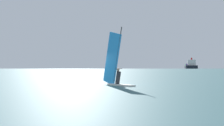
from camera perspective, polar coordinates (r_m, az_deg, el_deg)
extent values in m
plane|color=#386066|center=(22.14, -4.78, -4.40)|extent=(4000.00, 4000.00, 0.00)
cube|color=white|center=(19.77, 1.87, -4.62)|extent=(2.59, 1.96, 0.12)
cylinder|color=black|center=(20.11, 1.16, 1.52)|extent=(0.97, 0.66, 4.16)
cube|color=#268CD8|center=(20.69, 0.01, 0.95)|extent=(2.08, 1.38, 4.17)
cylinder|color=black|center=(20.28, 0.77, -1.20)|extent=(1.31, 0.87, 0.04)
cylinder|color=#2D2D33|center=(20.03, 1.28, -3.08)|extent=(0.62, 0.56, 0.98)
sphere|color=tan|center=(20.02, 1.28, -1.41)|extent=(0.22, 0.22, 0.22)
cube|color=black|center=(844.24, 16.11, -0.84)|extent=(58.87, 183.82, 8.84)
cube|color=silver|center=(775.52, 16.32, 0.07)|extent=(23.73, 20.01, 15.25)
cylinder|color=red|center=(775.80, 16.31, 0.85)|extent=(4.00, 4.00, 6.00)
cube|color=#59388C|center=(824.37, 16.16, -0.35)|extent=(30.64, 29.32, 5.20)
cube|color=#2D8C47|center=(852.45, 16.08, -0.37)|extent=(30.64, 29.32, 5.20)
cube|color=#2D8C47|center=(880.53, 16.01, -0.48)|extent=(30.64, 29.32, 2.60)
cube|color=#2D8C47|center=(908.63, 15.94, -0.42)|extent=(30.64, 29.32, 5.20)
cube|color=#756B56|center=(1442.02, 22.48, -0.62)|extent=(720.26, 294.71, 22.30)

